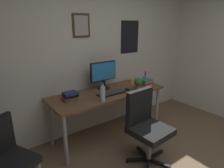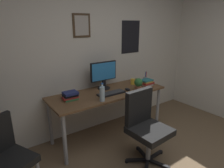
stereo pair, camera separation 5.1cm
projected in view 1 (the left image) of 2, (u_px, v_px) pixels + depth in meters
The scene contains 13 objects.
wall_back at pixel (94, 52), 3.13m from camera, with size 4.40×0.10×2.60m.
desk at pixel (108, 96), 2.99m from camera, with size 1.81×0.66×0.74m.
office_chair at pixel (146, 123), 2.46m from camera, with size 0.56×0.57×0.95m.
side_chair at pixel (5, 157), 1.89m from camera, with size 0.56×0.56×0.88m.
monitor at pixel (103, 74), 3.05m from camera, with size 0.46×0.20×0.43m.
keyboard at pixel (111, 93), 2.87m from camera, with size 0.43×0.15×0.03m.
computer_mouse at pixel (127, 89), 3.03m from camera, with size 0.06×0.11×0.04m.
water_bottle at pixel (103, 94), 2.59m from camera, with size 0.07×0.07×0.25m.
coffee_mug_near at pixel (132, 81), 3.34m from camera, with size 0.11×0.07×0.10m.
potted_plant at pixel (138, 84), 3.01m from camera, with size 0.13×0.13×0.19m.
pen_cup at pixel (145, 79), 3.46m from camera, with size 0.07×0.07×0.20m.
book_stack_left at pixel (146, 82), 3.27m from camera, with size 0.21×0.17×0.10m.
book_stack_right at pixel (71, 96), 2.64m from camera, with size 0.21×0.16×0.11m.
Camera 1 is at (-1.64, -0.55, 1.74)m, focal length 31.15 mm.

